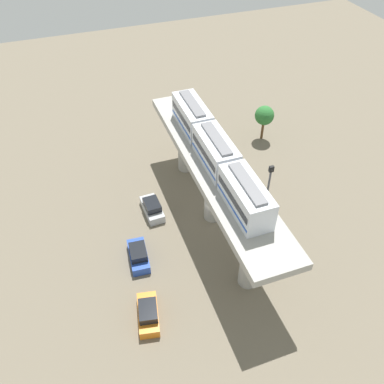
{
  "coord_description": "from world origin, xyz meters",
  "views": [
    {
      "loc": [
        13.05,
        29.66,
        33.8
      ],
      "look_at": [
        2.5,
        0.09,
        4.75
      ],
      "focal_mm": 37.92,
      "sensor_mm": 36.0,
      "label": 1
    }
  ],
  "objects_px": {
    "parked_car_silver": "(152,208)",
    "tree_near_viaduct": "(264,116)",
    "train": "(216,152)",
    "signal_post": "(265,204)",
    "parked_car_blue": "(138,255)",
    "parked_car_orange": "(148,314)"
  },
  "relations": [
    {
      "from": "parked_car_silver",
      "to": "tree_near_viaduct",
      "type": "xyz_separation_m",
      "value": [
        -18.75,
        -9.23,
        2.96
      ]
    },
    {
      "from": "parked_car_silver",
      "to": "tree_near_viaduct",
      "type": "height_order",
      "value": "tree_near_viaduct"
    },
    {
      "from": "train",
      "to": "tree_near_viaduct",
      "type": "xyz_separation_m",
      "value": [
        -12.46,
        -12.27,
        -5.74
      ]
    },
    {
      "from": "tree_near_viaduct",
      "to": "parked_car_silver",
      "type": "bearing_deg",
      "value": 26.21
    },
    {
      "from": "train",
      "to": "signal_post",
      "type": "bearing_deg",
      "value": 123.79
    },
    {
      "from": "tree_near_viaduct",
      "to": "signal_post",
      "type": "relative_size",
      "value": 0.48
    },
    {
      "from": "parked_car_blue",
      "to": "parked_car_orange",
      "type": "height_order",
      "value": "same"
    },
    {
      "from": "parked_car_orange",
      "to": "parked_car_blue",
      "type": "bearing_deg",
      "value": -85.77
    },
    {
      "from": "train",
      "to": "parked_car_silver",
      "type": "xyz_separation_m",
      "value": [
        6.29,
        -3.04,
        -8.71
      ]
    },
    {
      "from": "signal_post",
      "to": "parked_car_silver",
      "type": "bearing_deg",
      "value": -39.98
    },
    {
      "from": "tree_near_viaduct",
      "to": "parked_car_blue",
      "type": "bearing_deg",
      "value": 35.01
    },
    {
      "from": "signal_post",
      "to": "train",
      "type": "bearing_deg",
      "value": -56.21
    },
    {
      "from": "train",
      "to": "parked_car_orange",
      "type": "xyz_separation_m",
      "value": [
        10.26,
        9.9,
        -8.71
      ]
    },
    {
      "from": "train",
      "to": "tree_near_viaduct",
      "type": "bearing_deg",
      "value": -135.43
    },
    {
      "from": "train",
      "to": "parked_car_orange",
      "type": "relative_size",
      "value": 4.59
    },
    {
      "from": "parked_car_blue",
      "to": "parked_car_silver",
      "type": "bearing_deg",
      "value": -112.52
    },
    {
      "from": "parked_car_silver",
      "to": "train",
      "type": "bearing_deg",
      "value": 152.09
    },
    {
      "from": "train",
      "to": "signal_post",
      "type": "xyz_separation_m",
      "value": [
        -3.4,
        5.08,
        -3.66
      ]
    },
    {
      "from": "train",
      "to": "signal_post",
      "type": "distance_m",
      "value": 7.13
    },
    {
      "from": "parked_car_blue",
      "to": "parked_car_silver",
      "type": "distance_m",
      "value": 6.9
    },
    {
      "from": "train",
      "to": "signal_post",
      "type": "relative_size",
      "value": 1.95
    },
    {
      "from": "train",
      "to": "parked_car_orange",
      "type": "bearing_deg",
      "value": 43.96
    }
  ]
}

